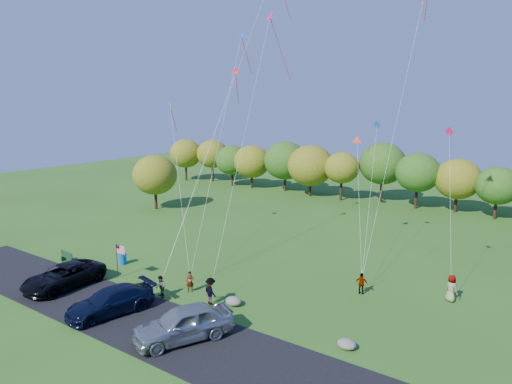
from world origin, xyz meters
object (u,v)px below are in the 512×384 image
Objects in this scene: minivan_dark at (64,276)px; flyer_a at (190,282)px; trash_barrel at (122,258)px; flyer_e at (451,288)px; minivan_silver at (183,323)px; minivan_navy at (111,301)px; flyer_b at (161,287)px; flyer_d at (362,284)px; park_bench at (68,257)px; flyer_c at (211,291)px.

minivan_dark is 9.38m from flyer_a.
minivan_dark is 6.09× the size of trash_barrel.
flyer_a reaches higher than trash_barrel.
flyer_a is 0.81× the size of flyer_e.
minivan_silver is (12.46, -0.48, 0.14)m from minivan_dark.
trash_barrel is (-13.03, 6.24, -0.54)m from minivan_silver.
minivan_navy is 6.13m from minivan_silver.
minivan_dark reaches higher than flyer_b.
flyer_a is (1.72, 5.53, -0.12)m from minivan_navy.
flyer_b reaches higher than trash_barrel.
flyer_a is at bearing 86.31° from minivan_navy.
trash_barrel is (-18.87, -5.68, -0.28)m from flyer_d.
trash_barrel is (4.01, 2.49, -0.05)m from park_bench.
flyer_e is (11.31, 14.26, -0.10)m from minivan_silver.
flyer_d is (7.68, 7.40, -0.16)m from flyer_c.
trash_barrel is (-7.62, 2.88, -0.29)m from flyer_b.
minivan_silver reaches higher than flyer_c.
minivan_dark is 5.62m from park_bench.
flyer_e is 25.63m from trash_barrel.
flyer_b is 19.96m from flyer_e.
flyer_a is 12.21m from flyer_d.
flyer_c reaches higher than trash_barrel.
flyer_d is 19.71m from trash_barrel.
flyer_a is 2.15m from flyer_b.
minivan_silver is 6.37m from flyer_b.
flyer_b is at bearing -150.38° from flyer_a.
trash_barrel is at bearing -173.44° from flyer_b.
flyer_b is 8.15m from trash_barrel.
flyer_d is at bearing 25.50° from park_bench.
park_bench is at bearing -148.11° from trash_barrel.
flyer_b is (-5.40, 3.36, -0.26)m from minivan_silver.
flyer_b is at bearing 92.49° from minivan_navy.
flyer_d is 0.83× the size of flyer_e.
flyer_e reaches higher than minivan_navy.
park_bench is (-17.04, 3.74, -0.49)m from minivan_silver.
minivan_navy reaches higher than trash_barrel.
flyer_a reaches higher than park_bench.
minivan_silver is at bearing -82.47° from flyer_a.
flyer_d is (18.31, 11.44, -0.12)m from minivan_dark.
park_bench is at bearing 20.53° from flyer_c.
minivan_navy is 22.70m from flyer_e.
flyer_e is (15.71, 9.01, 0.18)m from flyer_a.
park_bench reaches higher than trash_barrel.
trash_barrel is at bearing 46.74° from flyer_e.
flyer_d is (11.96, 12.19, -0.10)m from minivan_navy.
flyer_e is (23.78, 13.78, 0.04)m from minivan_dark.
flyer_c is at bearing -48.44° from flyer_a.
minivan_silver is at bearing 129.71° from flyer_c.
flyer_b is 11.64m from park_bench.
minivan_silver is at bearing -6.56° from park_bench.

